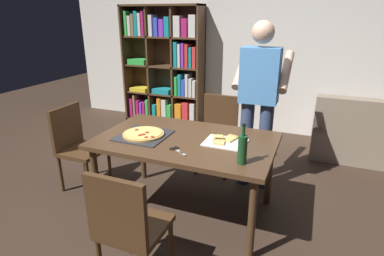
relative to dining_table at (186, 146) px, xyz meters
The scene contains 13 objects.
ground_plane 0.68m from the dining_table, ahead, with size 12.00×12.00×0.00m, color #38281E.
back_wall 2.70m from the dining_table, 90.00° to the left, with size 6.40×0.10×2.80m, color silver.
dining_table is the anchor object (origin of this frame).
chair_near_camera 0.99m from the dining_table, 90.00° to the right, with size 0.42×0.42×0.90m.
chair_far_side 0.99m from the dining_table, 90.00° to the left, with size 0.42×0.42×0.90m.
chair_left_end 1.29m from the dining_table, behind, with size 0.42×0.42×0.90m.
couch 2.77m from the dining_table, 46.28° to the left, with size 1.70×0.85×0.85m.
bookshelf 2.76m from the dining_table, 120.28° to the left, with size 1.40×0.35×1.95m.
person_serving_pizza 0.96m from the dining_table, 56.89° to the left, with size 0.55×0.54×1.75m.
pepperoni_pizza_on_tray 0.40m from the dining_table, 167.44° to the right, with size 0.44×0.44×0.04m.
pizza_slices_on_towel 0.36m from the dining_table, ahead, with size 0.36×0.29×0.03m.
wine_bottle 0.68m from the dining_table, 27.30° to the right, with size 0.07×0.07×0.32m.
kitchen_scissors 0.28m from the dining_table, 83.03° to the right, with size 0.19×0.15×0.01m.
Camera 1 is at (1.03, -2.40, 1.80)m, focal length 29.31 mm.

